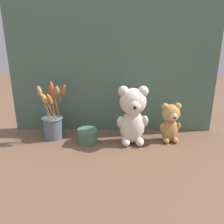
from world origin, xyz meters
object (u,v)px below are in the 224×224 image
decorative_tin_tall (88,136)px  teddy_bear_large (133,114)px  teddy_bear_medium (170,122)px  flower_vase (53,122)px

decorative_tin_tall → teddy_bear_large: bearing=1.0°
teddy_bear_medium → decorative_tin_tall: (-0.42, -0.03, -0.07)m
teddy_bear_medium → decorative_tin_tall: 0.43m
flower_vase → teddy_bear_large: bearing=-6.4°
teddy_bear_medium → flower_vase: 0.61m
teddy_bear_large → flower_vase: bearing=173.6°
flower_vase → decorative_tin_tall: bearing=-15.1°
teddy_bear_large → decorative_tin_tall: bearing=-179.0°
teddy_bear_large → decorative_tin_tall: size_ratio=2.90×
teddy_bear_medium → decorative_tin_tall: size_ratio=2.01×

